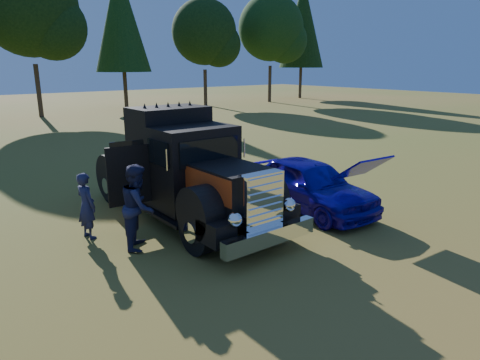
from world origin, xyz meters
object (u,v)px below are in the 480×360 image
object	(u,v)px
spectator_near	(87,206)
hotrod_coupe	(309,184)
spectator_far	(138,206)
diamond_t_truck	(187,174)

from	to	relation	value
spectator_near	hotrod_coupe	bearing A→B (deg)	-118.91
spectator_near	spectator_far	xyz separation A→B (m)	(0.75, -1.28, 0.16)
hotrod_coupe	spectator_near	bearing A→B (deg)	161.76
spectator_far	spectator_near	bearing A→B (deg)	65.03
diamond_t_truck	spectator_near	size ratio (longest dim) A/B	4.36
diamond_t_truck	spectator_far	bearing A→B (deg)	-154.30
diamond_t_truck	hotrod_coupe	size ratio (longest dim) A/B	1.57
hotrod_coupe	spectator_far	size ratio (longest dim) A/B	2.31
spectator_near	diamond_t_truck	bearing A→B (deg)	-109.12
hotrod_coupe	diamond_t_truck	bearing A→B (deg)	154.46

